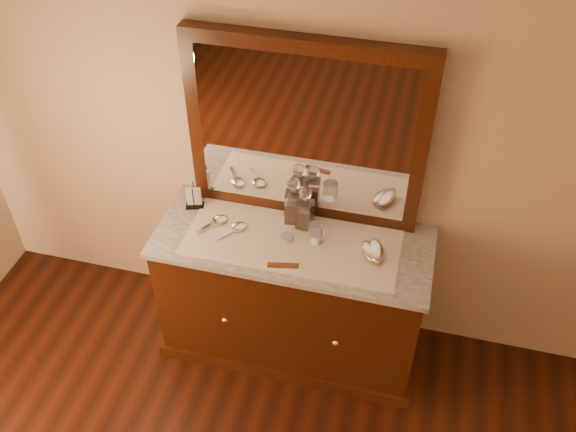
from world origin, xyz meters
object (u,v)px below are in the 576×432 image
object	(u,v)px
dresser_cabinet	(292,296)
napkin_rack	(194,198)
mirror_frame	(305,133)
brush_far	(376,252)
decanter_left	(293,204)
comb	(283,265)
pin_dish	(287,237)
decanter_right	(305,212)
hand_mirror_inner	(236,228)
hand_mirror_outer	(216,221)
brush_near	(369,252)

from	to	relation	value
dresser_cabinet	napkin_rack	distance (m)	0.78
mirror_frame	brush_far	bearing A→B (deg)	-30.67
decanter_left	comb	bearing A→B (deg)	-84.46
mirror_frame	comb	distance (m)	0.66
pin_dish	decanter_left	xyz separation A→B (m)	(-0.00, 0.14, 0.10)
decanter_right	hand_mirror_inner	size ratio (longest dim) A/B	1.39
comb	brush_far	xyz separation A→B (m)	(0.43, 0.19, 0.02)
mirror_frame	pin_dish	bearing A→B (deg)	-97.51
decanter_right	hand_mirror_outer	xyz separation A→B (m)	(-0.46, -0.09, -0.09)
decanter_left	brush_near	distance (m)	0.47
hand_mirror_outer	hand_mirror_inner	size ratio (longest dim) A/B	1.03
napkin_rack	brush_near	bearing A→B (deg)	-8.37
mirror_frame	brush_near	xyz separation A→B (m)	(0.40, -0.26, -0.48)
hand_mirror_outer	decanter_left	bearing A→B (deg)	17.49
brush_near	hand_mirror_outer	distance (m)	0.82
dresser_cabinet	pin_dish	world-z (taller)	pin_dish
dresser_cabinet	mirror_frame	bearing A→B (deg)	90.00
brush_far	comb	bearing A→B (deg)	-156.52
dresser_cabinet	decanter_left	world-z (taller)	decanter_left
brush_far	hand_mirror_outer	world-z (taller)	brush_far
pin_dish	comb	bearing A→B (deg)	-81.07
comb	decanter_left	size ratio (longest dim) A/B	0.55
mirror_frame	brush_near	size ratio (longest dim) A/B	7.22
napkin_rack	hand_mirror_inner	size ratio (longest dim) A/B	0.80
pin_dish	brush_near	xyz separation A→B (m)	(0.43, -0.02, 0.01)
mirror_frame	decanter_right	bearing A→B (deg)	-74.70
decanter_right	hand_mirror_inner	distance (m)	0.37
brush_far	dresser_cabinet	bearing A→B (deg)	178.74
brush_near	hand_mirror_outer	bearing A→B (deg)	177.14
pin_dish	hand_mirror_outer	bearing A→B (deg)	177.09
mirror_frame	brush_far	size ratio (longest dim) A/B	6.46
mirror_frame	decanter_right	distance (m)	0.42
decanter_left	hand_mirror_inner	size ratio (longest dim) A/B	1.53
dresser_cabinet	mirror_frame	size ratio (longest dim) A/B	1.17
comb	brush_near	bearing A→B (deg)	12.58
brush_near	hand_mirror_inner	distance (m)	0.71
mirror_frame	hand_mirror_inner	world-z (taller)	mirror_frame
brush_near	decanter_right	bearing A→B (deg)	160.41
brush_near	hand_mirror_outer	size ratio (longest dim) A/B	0.87
brush_near	hand_mirror_inner	xyz separation A→B (m)	(-0.70, 0.02, -0.01)
pin_dish	napkin_rack	xyz separation A→B (m)	(-0.55, 0.12, 0.05)
pin_dish	napkin_rack	size ratio (longest dim) A/B	0.48
napkin_rack	hand_mirror_inner	world-z (taller)	napkin_rack
dresser_cabinet	brush_near	xyz separation A→B (m)	(0.40, -0.02, 0.46)
mirror_frame	decanter_left	distance (m)	0.40
comb	hand_mirror_outer	bearing A→B (deg)	140.92
pin_dish	brush_near	world-z (taller)	brush_near
decanter_right	brush_far	bearing A→B (deg)	-17.15
dresser_cabinet	mirror_frame	distance (m)	0.97
napkin_rack	decanter_right	size ratio (longest dim) A/B	0.58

